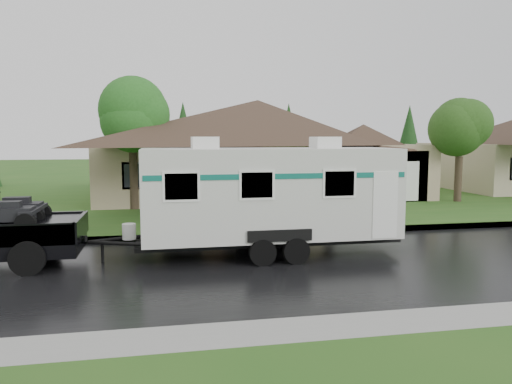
{
  "coord_description": "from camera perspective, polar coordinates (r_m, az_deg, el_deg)",
  "views": [
    {
      "loc": [
        -3.8,
        -15.25,
        3.57
      ],
      "look_at": [
        -0.44,
        2.0,
        1.63
      ],
      "focal_mm": 35.0,
      "sensor_mm": 36.0,
      "label": 1
    }
  ],
  "objects": [
    {
      "name": "ground",
      "position": [
        16.12,
        2.92,
        -6.51
      ],
      "size": [
        140.0,
        140.0,
        0.0
      ],
      "primitive_type": "plane",
      "color": "#2A571B",
      "rests_on": "ground"
    },
    {
      "name": "road",
      "position": [
        14.24,
        4.88,
        -8.22
      ],
      "size": [
        140.0,
        8.0,
        0.01
      ],
      "primitive_type": "cube",
      "color": "black",
      "rests_on": "ground"
    },
    {
      "name": "curb",
      "position": [
        18.25,
        1.22,
        -4.75
      ],
      "size": [
        140.0,
        0.5,
        0.15
      ],
      "primitive_type": "cube",
      "color": "gray",
      "rests_on": "ground"
    },
    {
      "name": "lawn",
      "position": [
        30.69,
        -3.83,
        -0.27
      ],
      "size": [
        140.0,
        26.0,
        0.15
      ],
      "primitive_type": "cube",
      "color": "#2A571B",
      "rests_on": "ground"
    },
    {
      "name": "house_main",
      "position": [
        29.72,
        0.82,
        6.33
      ],
      "size": [
        19.44,
        10.8,
        6.9
      ],
      "color": "tan",
      "rests_on": "lawn"
    },
    {
      "name": "tree_left_green",
      "position": [
        24.38,
        -13.95,
        8.33
      ],
      "size": [
        3.8,
        3.8,
        6.29
      ],
      "color": "#382B1E",
      "rests_on": "lawn"
    },
    {
      "name": "tree_right_green",
      "position": [
        28.63,
        22.32,
        6.58
      ],
      "size": [
        3.31,
        3.31,
        5.48
      ],
      "color": "#382B1E",
      "rests_on": "lawn"
    },
    {
      "name": "shrub_row",
      "position": [
        25.4,
        2.26,
        -0.32
      ],
      "size": [
        13.6,
        1.0,
        1.0
      ],
      "color": "#143814",
      "rests_on": "lawn"
    },
    {
      "name": "travel_trailer",
      "position": [
        15.04,
        1.57,
        -0.08
      ],
      "size": [
        7.98,
        2.8,
        3.58
      ],
      "color": "silver",
      "rests_on": "ground"
    }
  ]
}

